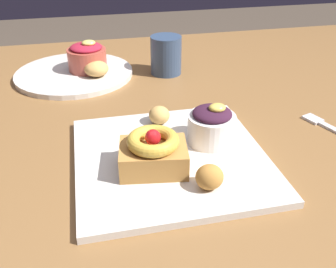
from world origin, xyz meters
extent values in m
cube|color=brown|center=(0.00, 0.00, 0.71)|extent=(1.53, 1.01, 0.04)
cylinder|color=brown|center=(0.68, 0.42, 0.34)|extent=(0.07, 0.07, 0.69)
cube|color=silver|center=(-0.08, -0.20, 0.74)|extent=(0.31, 0.31, 0.01)
cube|color=#B77F3D|center=(-0.11, -0.23, 0.76)|extent=(0.11, 0.09, 0.04)
torus|color=gold|center=(-0.11, -0.23, 0.79)|extent=(0.09, 0.09, 0.02)
sphere|color=red|center=(-0.11, -0.23, 0.80)|extent=(0.02, 0.02, 0.02)
cylinder|color=white|center=(0.00, -0.17, 0.77)|extent=(0.08, 0.08, 0.05)
ellipsoid|color=#38192D|center=(0.00, -0.17, 0.80)|extent=(0.07, 0.07, 0.02)
ellipsoid|color=#E5CC56|center=(0.01, -0.18, 0.81)|extent=(0.03, 0.02, 0.01)
ellipsoid|color=#BC7F38|center=(-0.04, -0.30, 0.76)|extent=(0.04, 0.04, 0.04)
ellipsoid|color=tan|center=(-0.07, -0.09, 0.76)|extent=(0.04, 0.04, 0.03)
cylinder|color=silver|center=(-0.23, 0.21, 0.74)|extent=(0.29, 0.29, 0.01)
cylinder|color=#B24C3D|center=(-0.19, 0.22, 0.77)|extent=(0.09, 0.09, 0.05)
ellipsoid|color=#A31E33|center=(-0.19, 0.22, 0.80)|extent=(0.08, 0.08, 0.02)
ellipsoid|color=#EAD666|center=(-0.18, 0.21, 0.81)|extent=(0.03, 0.03, 0.01)
ellipsoid|color=tan|center=(-0.17, 0.17, 0.76)|extent=(0.06, 0.06, 0.04)
cube|color=silver|center=(0.23, -0.13, 0.73)|extent=(0.04, 0.04, 0.00)
cylinder|color=#334766|center=(0.00, 0.18, 0.78)|extent=(0.08, 0.08, 0.09)
camera|label=1|loc=(-0.19, -0.70, 1.09)|focal=40.69mm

